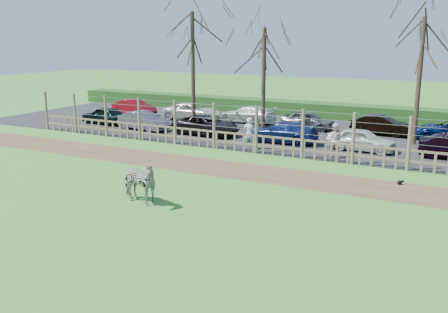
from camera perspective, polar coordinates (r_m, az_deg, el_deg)
The scene contains 22 objects.
ground at distance 19.31m, azimuth -6.11°, elevation -4.38°, with size 120.00×120.00×0.00m, color #56A649.
dirt_strip at distance 23.03m, azimuth 0.11°, elevation -1.37°, with size 34.00×2.80×0.01m, color brown.
asphalt at distance 32.01m, azimuth 8.44°, elevation 2.70°, with size 44.00×13.00×0.04m, color #232326.
hedge at distance 38.53m, azimuth 11.96°, elevation 5.14°, with size 46.00×2.00×1.10m, color #1E4716.
fence at distance 25.92m, azimuth 3.70°, elevation 2.08°, with size 30.16×0.16×2.50m.
tree_left at distance 32.44m, azimuth -3.61°, elevation 12.90°, with size 4.80×4.80×7.88m.
tree_mid at distance 31.28m, azimuth 4.60°, elevation 11.49°, with size 4.80×4.80×6.83m.
tree_right at distance 29.43m, azimuth 21.67°, elevation 11.24°, with size 4.80×4.80×7.35m.
zebra at distance 18.24m, azimuth -9.79°, elevation -2.94°, with size 0.86×1.89×1.60m, color gray.
visitor_a at distance 26.75m, azimuth 2.91°, elevation 2.66°, with size 0.63×0.41×1.72m, color silver.
visitor_b at distance 25.46m, azimuth 12.49°, elevation 1.81°, with size 0.84×0.65×1.72m, color beige.
crow at distance 21.70m, azimuth 19.46°, elevation -2.79°, with size 0.27×0.20×0.22m.
car_0 at distance 35.83m, azimuth -13.54°, elevation 4.61°, with size 1.42×3.52×1.20m, color black.
car_1 at distance 32.91m, azimuth -9.19°, elevation 4.06°, with size 1.27×3.64×1.20m, color #5E5967.
car_2 at distance 30.83m, azimuth -2.05°, elevation 3.60°, with size 1.99×4.32×1.20m, color black.
car_3 at distance 28.68m, azimuth 6.66°, elevation 2.78°, with size 1.68×4.13×1.20m, color #101E50.
car_4 at distance 27.34m, azimuth 15.46°, elevation 1.86°, with size 1.42×3.52×1.20m, color silver.
car_7 at distance 39.53m, azimuth -10.26°, elevation 5.55°, with size 1.27×3.64×1.20m, color maroon.
car_8 at distance 36.75m, azimuth -3.61°, elevation 5.16°, with size 1.99×4.32×1.20m, color silver.
car_9 at distance 35.29m, azimuth 2.71°, elevation 4.83°, with size 1.68×4.13×1.20m, color silver.
car_10 at distance 33.21m, azimuth 9.57°, elevation 4.12°, with size 1.42×3.52×1.20m, color #5C5B5A.
car_11 at distance 32.30m, azimuth 17.55°, elevation 3.43°, with size 1.27×3.64×1.20m, color black.
Camera 1 is at (10.32, -15.24, 5.85)m, focal length 40.00 mm.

